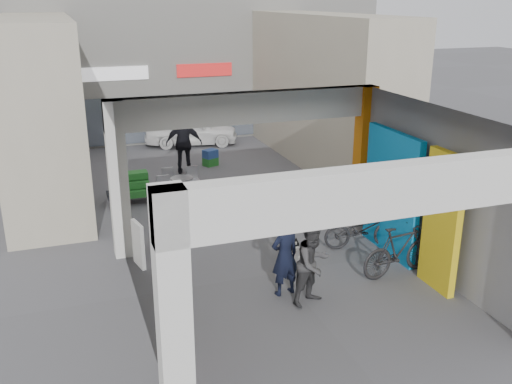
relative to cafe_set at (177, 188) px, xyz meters
name	(u,v)px	position (x,y,z in m)	size (l,w,h in m)	color
ground	(280,273)	(1.08, -5.40, -0.28)	(90.00, 90.00, 0.00)	#505055
arcade_canopy	(325,177)	(1.62, -6.22, 2.02)	(6.40, 6.45, 6.40)	silver
far_building	(156,36)	(1.08, 8.59, 3.71)	(18.00, 4.08, 8.00)	silver
plaza_bldg_left	(42,106)	(-3.42, 2.10, 2.22)	(2.00, 9.00, 5.00)	#AEA590
plaza_bldg_right	(323,91)	(5.58, 2.10, 2.22)	(2.00, 9.00, 5.00)	#AEA590
bollard_left	(176,223)	(-0.62, -2.97, 0.15)	(0.09, 0.09, 0.86)	gray
bollard_center	(242,215)	(1.00, -3.05, 0.17)	(0.09, 0.09, 0.91)	gray
bollard_right	(303,205)	(2.72, -2.84, 0.16)	(0.09, 0.09, 0.88)	gray
advert_board_near	(176,345)	(-1.66, -8.02, 0.22)	(0.15, 0.56, 1.00)	white
advert_board_far	(139,244)	(-1.66, -4.08, 0.22)	(0.20, 0.55, 1.00)	white
cafe_set	(177,188)	(0.00, 0.00, 0.00)	(1.33, 1.07, 0.80)	#AEADB3
produce_stand	(130,191)	(-1.32, 0.03, 0.05)	(1.27, 0.69, 0.84)	black
crate_stack	(210,158)	(1.78, 2.90, 0.00)	(0.55, 0.50, 0.56)	#1A5C22
border_collie	(293,256)	(1.40, -5.30, 0.00)	(0.27, 0.53, 0.73)	black
man_with_dog	(285,256)	(0.83, -6.25, 0.52)	(0.59, 0.39, 1.62)	black
man_back_turned	(313,264)	(1.20, -6.74, 0.53)	(0.79, 0.61, 1.62)	#363639
man_elderly	(332,198)	(3.28, -3.35, 0.46)	(0.72, 0.47, 1.48)	#566DA7
man_crates	(184,143)	(0.76, 2.32, 0.72)	(1.18, 0.49, 2.01)	black
bicycle_front	(362,229)	(3.32, -4.83, 0.18)	(0.62, 1.78, 0.93)	black
bicycle_rear	(400,250)	(3.38, -6.27, 0.26)	(0.51, 1.82, 1.09)	black
white_van	(191,130)	(1.82, 5.96, 0.33)	(1.44, 3.57, 1.22)	white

